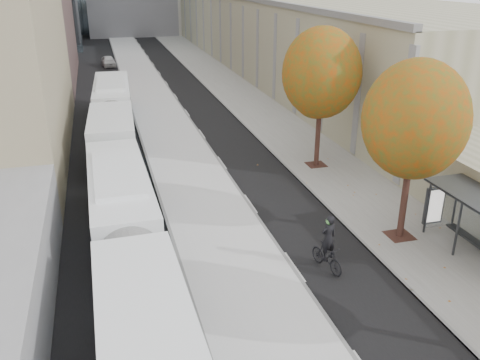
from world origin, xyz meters
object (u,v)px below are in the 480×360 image
object	(u,v)px
bus_near	(128,243)
distant_car	(109,61)
bus_far	(113,114)
cyclist	(327,250)

from	to	relation	value
bus_near	distant_car	distance (m)	46.84
bus_far	cyclist	size ratio (longest dim) A/B	7.66
bus_near	distant_car	bearing A→B (deg)	87.91
bus_far	distant_car	world-z (taller)	bus_far
bus_near	cyclist	size ratio (longest dim) A/B	7.33
bus_near	bus_far	bearing A→B (deg)	88.24
bus_far	bus_near	bearing A→B (deg)	-88.19
bus_near	bus_far	world-z (taller)	bus_far
bus_near	distant_car	world-z (taller)	bus_near
bus_near	bus_far	size ratio (longest dim) A/B	0.96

